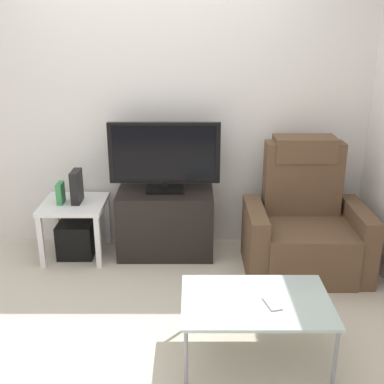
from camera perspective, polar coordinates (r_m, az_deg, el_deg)
name	(u,v)px	position (r m, az deg, el deg)	size (l,w,h in m)	color
ground_plane	(150,303)	(3.64, -5.00, -13.15)	(6.40, 6.40, 0.00)	beige
wall_back	(156,103)	(4.24, -4.31, 10.55)	(6.40, 0.06, 2.60)	silver
tv_stand	(164,223)	(4.24, -3.41, -3.67)	(0.83, 0.46, 0.58)	black
television	(162,156)	(4.05, -3.57, 4.38)	(0.95, 0.20, 0.60)	black
recliner_armchair	(302,226)	(4.06, 13.09, -4.00)	(0.98, 0.78, 1.08)	brown
side_table	(72,211)	(4.27, -14.14, -2.24)	(0.54, 0.54, 0.50)	white
subwoofer_box	(75,239)	(4.37, -13.86, -5.45)	(0.31, 0.31, 0.31)	black
book_upright	(58,193)	(4.22, -15.72, -0.14)	(0.05, 0.13, 0.18)	#388C4C
game_console	(74,187)	(4.20, -13.90, 0.62)	(0.07, 0.20, 0.28)	black
coffee_table	(254,303)	(2.97, 7.46, -13.07)	(0.90, 0.60, 0.39)	#B2C6C1
cell_phone	(270,303)	(2.93, 9.36, -13.01)	(0.07, 0.15, 0.01)	#B7B7BC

